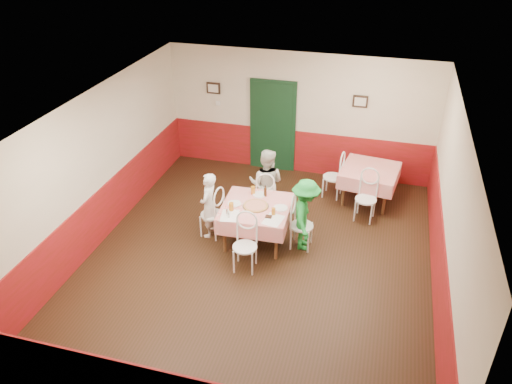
% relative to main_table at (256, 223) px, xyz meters
% --- Properties ---
extents(floor, '(7.00, 7.00, 0.00)m').
position_rel_main_table_xyz_m(floor, '(0.19, -0.52, -0.38)').
color(floor, black).
rests_on(floor, ground).
extents(ceiling, '(7.00, 7.00, 0.00)m').
position_rel_main_table_xyz_m(ceiling, '(0.19, -0.52, 2.42)').
color(ceiling, white).
rests_on(ceiling, back_wall).
extents(back_wall, '(6.00, 0.10, 2.80)m').
position_rel_main_table_xyz_m(back_wall, '(0.19, 2.98, 1.02)').
color(back_wall, beige).
rests_on(back_wall, ground).
extents(front_wall, '(6.00, 0.10, 2.80)m').
position_rel_main_table_xyz_m(front_wall, '(0.19, -4.02, 1.02)').
color(front_wall, beige).
rests_on(front_wall, ground).
extents(left_wall, '(0.10, 7.00, 2.80)m').
position_rel_main_table_xyz_m(left_wall, '(-2.81, -0.52, 1.02)').
color(left_wall, beige).
rests_on(left_wall, ground).
extents(right_wall, '(0.10, 7.00, 2.80)m').
position_rel_main_table_xyz_m(right_wall, '(3.19, -0.52, 1.02)').
color(right_wall, beige).
rests_on(right_wall, ground).
extents(wainscot_back, '(6.00, 0.03, 1.00)m').
position_rel_main_table_xyz_m(wainscot_back, '(0.19, 2.97, 0.12)').
color(wainscot_back, maroon).
rests_on(wainscot_back, ground).
extents(wainscot_left, '(0.03, 7.00, 1.00)m').
position_rel_main_table_xyz_m(wainscot_left, '(-2.79, -0.52, 0.12)').
color(wainscot_left, maroon).
rests_on(wainscot_left, ground).
extents(wainscot_right, '(0.03, 7.00, 1.00)m').
position_rel_main_table_xyz_m(wainscot_right, '(3.18, -0.52, 0.12)').
color(wainscot_right, maroon).
rests_on(wainscot_right, ground).
extents(door, '(0.96, 0.06, 2.10)m').
position_rel_main_table_xyz_m(door, '(-0.41, 2.93, 0.68)').
color(door, black).
rests_on(door, ground).
extents(picture_left, '(0.32, 0.03, 0.26)m').
position_rel_main_table_xyz_m(picture_left, '(-1.81, 2.93, 1.48)').
color(picture_left, black).
rests_on(picture_left, back_wall).
extents(picture_right, '(0.32, 0.03, 0.26)m').
position_rel_main_table_xyz_m(picture_right, '(1.49, 2.93, 1.48)').
color(picture_right, black).
rests_on(picture_right, back_wall).
extents(thermostat, '(0.10, 0.03, 0.10)m').
position_rel_main_table_xyz_m(thermostat, '(-1.71, 2.93, 1.12)').
color(thermostat, white).
rests_on(thermostat, back_wall).
extents(main_table, '(1.27, 1.27, 0.77)m').
position_rel_main_table_xyz_m(main_table, '(0.00, 0.00, 0.00)').
color(main_table, red).
rests_on(main_table, ground).
extents(second_table, '(1.26, 1.26, 0.77)m').
position_rel_main_table_xyz_m(second_table, '(1.89, 2.02, 0.00)').
color(second_table, red).
rests_on(second_table, ground).
extents(chair_left, '(0.49, 0.49, 0.90)m').
position_rel_main_table_xyz_m(chair_left, '(-0.85, -0.04, 0.08)').
color(chair_left, white).
rests_on(chair_left, ground).
extents(chair_right, '(0.43, 0.43, 0.90)m').
position_rel_main_table_xyz_m(chair_right, '(0.85, 0.04, 0.08)').
color(chair_right, white).
rests_on(chair_right, ground).
extents(chair_far, '(0.50, 0.50, 0.90)m').
position_rel_main_table_xyz_m(chair_far, '(-0.04, 0.85, 0.08)').
color(chair_far, white).
rests_on(chair_far, ground).
extents(chair_near, '(0.45, 0.45, 0.90)m').
position_rel_main_table_xyz_m(chair_near, '(0.04, -0.85, 0.08)').
color(chair_near, white).
rests_on(chair_near, ground).
extents(chair_second_a, '(0.47, 0.47, 0.90)m').
position_rel_main_table_xyz_m(chair_second_a, '(1.14, 2.02, 0.08)').
color(chair_second_a, white).
rests_on(chair_second_a, ground).
extents(chair_second_b, '(0.47, 0.47, 0.90)m').
position_rel_main_table_xyz_m(chair_second_b, '(1.89, 1.27, 0.08)').
color(chair_second_b, white).
rests_on(chair_second_b, ground).
extents(pizza, '(0.46, 0.46, 0.03)m').
position_rel_main_table_xyz_m(pizza, '(-0.00, -0.02, 0.40)').
color(pizza, '#B74723').
rests_on(pizza, main_table).
extents(plate_left, '(0.26, 0.26, 0.01)m').
position_rel_main_table_xyz_m(plate_left, '(-0.40, -0.04, 0.39)').
color(plate_left, white).
rests_on(plate_left, main_table).
extents(plate_right, '(0.26, 0.26, 0.01)m').
position_rel_main_table_xyz_m(plate_right, '(0.45, 0.04, 0.39)').
color(plate_right, white).
rests_on(plate_right, main_table).
extents(plate_far, '(0.26, 0.26, 0.01)m').
position_rel_main_table_xyz_m(plate_far, '(-0.04, 0.39, 0.39)').
color(plate_far, white).
rests_on(plate_far, main_table).
extents(glass_a, '(0.09, 0.09, 0.15)m').
position_rel_main_table_xyz_m(glass_a, '(-0.38, -0.26, 0.46)').
color(glass_a, '#BF7219').
rests_on(glass_a, main_table).
extents(glass_b, '(0.07, 0.07, 0.13)m').
position_rel_main_table_xyz_m(glass_b, '(0.37, -0.20, 0.45)').
color(glass_b, '#BF7219').
rests_on(glass_b, main_table).
extents(glass_c, '(0.08, 0.08, 0.15)m').
position_rel_main_table_xyz_m(glass_c, '(-0.17, 0.40, 0.46)').
color(glass_c, '#BF7219').
rests_on(glass_c, main_table).
extents(beer_bottle, '(0.06, 0.06, 0.20)m').
position_rel_main_table_xyz_m(beer_bottle, '(0.08, 0.38, 0.49)').
color(beer_bottle, '#381C0A').
rests_on(beer_bottle, main_table).
extents(shaker_a, '(0.04, 0.04, 0.09)m').
position_rel_main_table_xyz_m(shaker_a, '(-0.40, -0.45, 0.43)').
color(shaker_a, silver).
rests_on(shaker_a, main_table).
extents(shaker_b, '(0.04, 0.04, 0.09)m').
position_rel_main_table_xyz_m(shaker_b, '(-0.36, -0.50, 0.43)').
color(shaker_b, silver).
rests_on(shaker_b, main_table).
extents(shaker_c, '(0.04, 0.04, 0.09)m').
position_rel_main_table_xyz_m(shaker_c, '(-0.42, -0.39, 0.43)').
color(shaker_c, '#B23319').
rests_on(shaker_c, main_table).
extents(menu_left, '(0.37, 0.45, 0.00)m').
position_rel_main_table_xyz_m(menu_left, '(-0.36, -0.44, 0.39)').
color(menu_left, white).
rests_on(menu_left, main_table).
extents(menu_right, '(0.36, 0.44, 0.00)m').
position_rel_main_table_xyz_m(menu_right, '(0.41, -0.37, 0.39)').
color(menu_right, white).
rests_on(menu_right, main_table).
extents(wallet, '(0.11, 0.09, 0.02)m').
position_rel_main_table_xyz_m(wallet, '(0.31, -0.30, 0.40)').
color(wallet, black).
rests_on(wallet, main_table).
extents(diner_left, '(0.31, 0.47, 1.30)m').
position_rel_main_table_xyz_m(diner_left, '(-0.90, -0.04, 0.27)').
color(diner_left, gray).
rests_on(diner_left, ground).
extents(diner_far, '(0.72, 0.57, 1.46)m').
position_rel_main_table_xyz_m(diner_far, '(-0.04, 0.90, 0.35)').
color(diner_far, gray).
rests_on(diner_far, ground).
extents(diner_right, '(0.66, 0.97, 1.38)m').
position_rel_main_table_xyz_m(diner_right, '(0.90, 0.04, 0.32)').
color(diner_right, gray).
rests_on(diner_right, ground).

